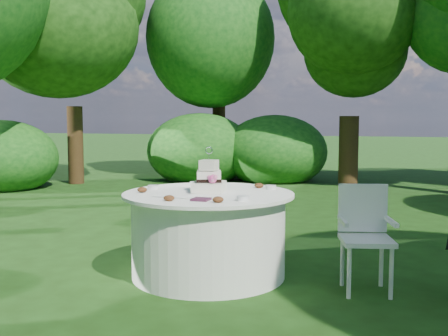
{
  "coord_description": "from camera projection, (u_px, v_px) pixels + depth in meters",
  "views": [
    {
      "loc": [
        1.64,
        -4.44,
        1.44
      ],
      "look_at": [
        0.15,
        0.0,
        1.0
      ],
      "focal_mm": 42.0,
      "sensor_mm": 36.0,
      "label": 1
    }
  ],
  "objects": [
    {
      "name": "feather_plume",
      "position": [
        177.0,
        197.0,
        4.45
      ],
      "size": [
        0.48,
        0.07,
        0.01
      ],
      "primitive_type": "ellipsoid",
      "color": "white",
      "rests_on": "table"
    },
    {
      "name": "cake",
      "position": [
        209.0,
        180.0,
        4.78
      ],
      "size": [
        0.32,
        0.32,
        0.42
      ],
      "color": "white",
      "rests_on": "table"
    },
    {
      "name": "chair",
      "position": [
        365.0,
        229.0,
        4.39
      ],
      "size": [
        0.51,
        0.5,
        0.89
      ],
      "color": "white",
      "rests_on": "ground"
    },
    {
      "name": "petal_cups",
      "position": [
        198.0,
        193.0,
        4.59
      ],
      "size": [
        1.03,
        1.11,
        0.05
      ],
      "color": "#562D16",
      "rests_on": "table"
    },
    {
      "name": "napkins",
      "position": [
        201.0,
        199.0,
        4.31
      ],
      "size": [
        0.14,
        0.14,
        0.02
      ],
      "primitive_type": "cube",
      "color": "#471E35",
      "rests_on": "table"
    },
    {
      "name": "table",
      "position": [
        209.0,
        234.0,
        4.81
      ],
      "size": [
        1.56,
        1.56,
        0.77
      ],
      "color": "white",
      "rests_on": "ground"
    },
    {
      "name": "votives",
      "position": [
        214.0,
        189.0,
        4.88
      ],
      "size": [
        1.17,
        0.87,
        0.04
      ],
      "color": "white",
      "rests_on": "table"
    },
    {
      "name": "ground",
      "position": [
        209.0,
        275.0,
        4.84
      ],
      "size": [
        80.0,
        80.0,
        0.0
      ],
      "primitive_type": "plane",
      "color": "#17340E",
      "rests_on": "ground"
    }
  ]
}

